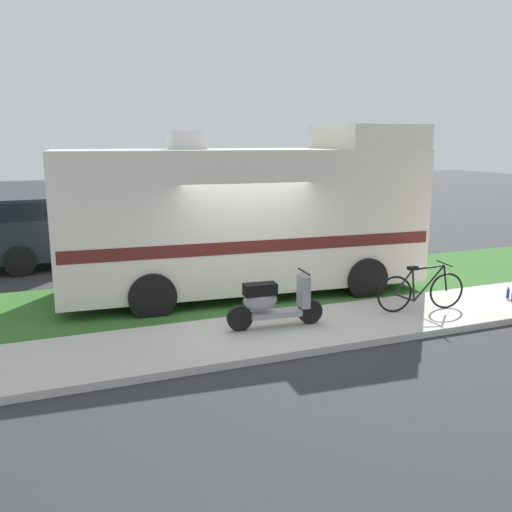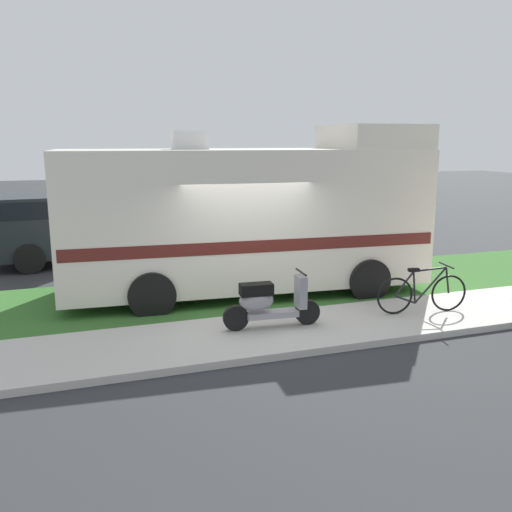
{
  "view_description": "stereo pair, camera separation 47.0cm",
  "coord_description": "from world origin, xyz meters",
  "views": [
    {
      "loc": [
        -3.65,
        -9.35,
        3.3
      ],
      "look_at": [
        0.17,
        0.3,
        1.1
      ],
      "focal_mm": 38.56,
      "sensor_mm": 36.0,
      "label": 1
    },
    {
      "loc": [
        -3.21,
        -9.51,
        3.3
      ],
      "look_at": [
        0.17,
        0.3,
        1.1
      ],
      "focal_mm": 38.56,
      "sensor_mm": 36.0,
      "label": 2
    }
  ],
  "objects": [
    {
      "name": "grass_strip",
      "position": [
        0.0,
        1.5,
        0.04
      ],
      "size": [
        24.0,
        3.4,
        0.08
      ],
      "color": "#336628",
      "rests_on": "ground"
    },
    {
      "name": "bicycle",
      "position": [
        2.94,
        -1.18,
        0.51
      ],
      "size": [
        1.77,
        0.52,
        0.9
      ],
      "color": "black",
      "rests_on": "ground"
    },
    {
      "name": "scooter",
      "position": [
        -0.06,
        -1.04,
        0.58
      ],
      "size": [
        1.73,
        0.5,
        0.97
      ],
      "color": "black",
      "rests_on": "ground"
    },
    {
      "name": "pickup_truck_near",
      "position": [
        -3.23,
        6.05,
        0.99
      ],
      "size": [
        5.61,
        2.35,
        1.88
      ],
      "color": "#1E2328",
      "rests_on": "ground"
    },
    {
      "name": "sidewalk",
      "position": [
        0.0,
        -1.2,
        0.06
      ],
      "size": [
        24.0,
        2.0,
        0.12
      ],
      "color": "beige",
      "rests_on": "ground"
    },
    {
      "name": "ground_plane",
      "position": [
        0.0,
        0.0,
        0.0
      ],
      "size": [
        80.0,
        80.0,
        0.0
      ],
      "primitive_type": "plane",
      "color": "#2D3033"
    },
    {
      "name": "motorhome_rv",
      "position": [
        0.45,
        1.52,
        1.72
      ],
      "size": [
        7.75,
        3.03,
        3.61
      ],
      "color": "silver",
      "rests_on": "ground"
    }
  ]
}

